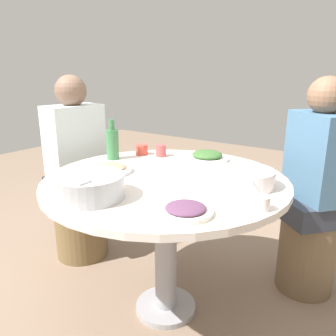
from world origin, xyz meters
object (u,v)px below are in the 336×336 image
object	(u,v)px
tea_cup_far	(161,151)
tea_cup_side	(261,203)
green_bottle	(112,143)
stool_for_diner_right	(81,224)
dish_eggplant	(186,210)
diner_left	(318,163)
tea_cup_near	(142,150)
stool_for_diner_left	(306,253)
soup_bowl	(245,178)
round_dining_table	(166,200)
dish_greens	(207,156)
rice_bowl	(88,186)
dish_shrimp	(109,169)
diner_right	(75,147)

from	to	relation	value
tea_cup_far	tea_cup_side	size ratio (longest dim) A/B	1.04
green_bottle	stool_for_diner_right	distance (m)	0.70
dish_eggplant	diner_left	xyz separation A→B (m)	(0.92, -0.24, 0.00)
tea_cup_near	stool_for_diner_left	xyz separation A→B (m)	(0.34, -0.92, -0.55)
soup_bowl	green_bottle	xyz separation A→B (m)	(0.00, 0.80, 0.06)
stool_for_diner_right	round_dining_table	bearing A→B (deg)	-99.27
green_bottle	dish_greens	bearing A→B (deg)	-57.47
soup_bowl	tea_cup_side	size ratio (longest dim) A/B	3.83
round_dining_table	tea_cup_near	size ratio (longest dim) A/B	16.02
dish_greens	green_bottle	world-z (taller)	green_bottle
tea_cup_near	rice_bowl	bearing A→B (deg)	-157.27
tea_cup_far	soup_bowl	bearing A→B (deg)	-108.98
dish_greens	dish_shrimp	bearing A→B (deg)	149.48
tea_cup_side	rice_bowl	bearing A→B (deg)	114.53
dish_eggplant	tea_cup_near	distance (m)	0.89
round_dining_table	diner_left	world-z (taller)	diner_left
dish_eggplant	diner_left	bearing A→B (deg)	-14.87
tea_cup_far	stool_for_diner_left	xyz separation A→B (m)	(0.31, -0.80, -0.55)
tea_cup_near	diner_right	size ratio (longest dim) A/B	0.09
green_bottle	stool_for_diner_left	distance (m)	1.27
dish_shrimp	dish_greens	distance (m)	0.56
tea_cup_far	diner_left	distance (m)	0.86
dish_shrimp	tea_cup_near	size ratio (longest dim) A/B	3.17
rice_bowl	stool_for_diner_right	size ratio (longest dim) A/B	0.65
rice_bowl	dish_eggplant	distance (m)	0.41
green_bottle	stool_for_diner_right	xyz separation A→B (m)	(0.03, 0.35, -0.61)
dish_eggplant	stool_for_diner_right	size ratio (longest dim) A/B	0.44
dish_eggplant	tea_cup_near	world-z (taller)	tea_cup_near
soup_bowl	tea_cup_side	xyz separation A→B (m)	(-0.21, -0.15, -0.01)
dish_shrimp	tea_cup_far	bearing A→B (deg)	-3.20
green_bottle	diner_left	world-z (taller)	diner_left
rice_bowl	diner_left	size ratio (longest dim) A/B	0.37
dish_shrimp	diner_right	distance (m)	0.56
stool_for_diner_right	tea_cup_far	bearing A→B (deg)	-71.53
diner_right	stool_for_diner_right	bearing A→B (deg)	0.00
round_dining_table	dish_eggplant	world-z (taller)	dish_eggplant
round_dining_table	dish_greens	distance (m)	0.41
rice_bowl	dish_eggplant	xyz separation A→B (m)	(0.09, -0.40, -0.03)
round_dining_table	stool_for_diner_left	bearing A→B (deg)	-41.42
soup_bowl	diner_right	xyz separation A→B (m)	(0.03, 1.15, -0.02)
green_bottle	round_dining_table	bearing A→B (deg)	-103.31
dish_shrimp	tea_cup_far	size ratio (longest dim) A/B	3.34
green_bottle	tea_cup_far	bearing A→B (deg)	-42.12
tea_cup_far	stool_for_diner_left	size ratio (longest dim) A/B	0.16
stool_for_diner_right	tea_cup_side	bearing A→B (deg)	-100.61
dish_eggplant	diner_right	world-z (taller)	diner_right
rice_bowl	dish_shrimp	xyz separation A→B (m)	(0.29, 0.18, -0.03)
dish_greens	round_dining_table	bearing A→B (deg)	178.86
rice_bowl	soup_bowl	distance (m)	0.66
tea_cup_far	dish_eggplant	bearing A→B (deg)	-137.65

